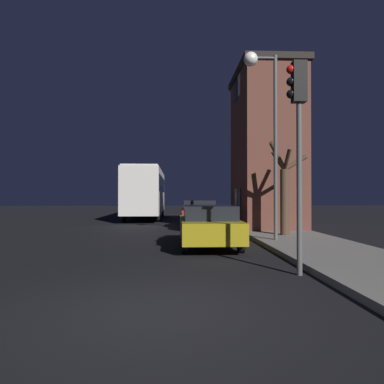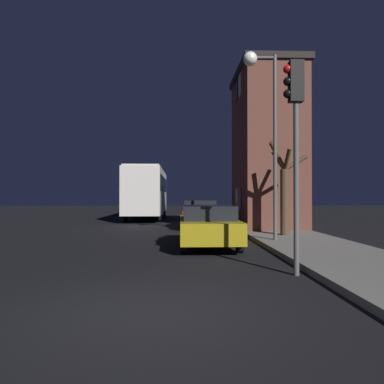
{
  "view_description": "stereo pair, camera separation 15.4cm",
  "coord_description": "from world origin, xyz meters",
  "px_view_note": "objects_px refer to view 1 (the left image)",
  "views": [
    {
      "loc": [
        0.32,
        -5.65,
        1.73
      ],
      "look_at": [
        1.0,
        10.01,
        1.89
      ],
      "focal_mm": 35.0,
      "sensor_mm": 36.0,
      "label": 1
    },
    {
      "loc": [
        0.47,
        -5.65,
        1.73
      ],
      "look_at": [
        1.0,
        10.01,
        1.89
      ],
      "focal_mm": 35.0,
      "sensor_mm": 36.0,
      "label": 2
    }
  ],
  "objects_px": {
    "traffic_light": "(298,122)",
    "car_mid_lane": "(199,214)",
    "streetlamp": "(263,101)",
    "bare_tree": "(285,188)",
    "car_near_lane": "(209,225)",
    "bus": "(146,190)"
  },
  "relations": [
    {
      "from": "streetlamp",
      "to": "traffic_light",
      "type": "height_order",
      "value": "streetlamp"
    },
    {
      "from": "car_near_lane",
      "to": "car_mid_lane",
      "type": "bearing_deg",
      "value": 89.18
    },
    {
      "from": "streetlamp",
      "to": "traffic_light",
      "type": "xyz_separation_m",
      "value": [
        -0.47,
        -5.26,
        -1.8
      ]
    },
    {
      "from": "streetlamp",
      "to": "car_mid_lane",
      "type": "xyz_separation_m",
      "value": [
        -1.92,
        6.58,
        -4.36
      ]
    },
    {
      "from": "traffic_light",
      "to": "bus",
      "type": "bearing_deg",
      "value": 103.42
    },
    {
      "from": "streetlamp",
      "to": "traffic_light",
      "type": "relative_size",
      "value": 1.45
    },
    {
      "from": "streetlamp",
      "to": "car_near_lane",
      "type": "height_order",
      "value": "streetlamp"
    },
    {
      "from": "traffic_light",
      "to": "car_mid_lane",
      "type": "distance_m",
      "value": 12.2
    },
    {
      "from": "traffic_light",
      "to": "streetlamp",
      "type": "bearing_deg",
      "value": 84.86
    },
    {
      "from": "bare_tree",
      "to": "car_mid_lane",
      "type": "xyz_separation_m",
      "value": [
        -3.17,
        5.01,
        -1.25
      ]
    },
    {
      "from": "bare_tree",
      "to": "streetlamp",
      "type": "bearing_deg",
      "value": -128.44
    },
    {
      "from": "bare_tree",
      "to": "traffic_light",
      "type": "bearing_deg",
      "value": -104.15
    },
    {
      "from": "car_mid_lane",
      "to": "bus",
      "type": "bearing_deg",
      "value": 111.54
    },
    {
      "from": "traffic_light",
      "to": "car_near_lane",
      "type": "height_order",
      "value": "traffic_light"
    },
    {
      "from": "traffic_light",
      "to": "car_near_lane",
      "type": "bearing_deg",
      "value": 108.18
    },
    {
      "from": "car_mid_lane",
      "to": "streetlamp",
      "type": "bearing_deg",
      "value": -73.76
    },
    {
      "from": "bus",
      "to": "car_near_lane",
      "type": "distance_m",
      "value": 16.41
    },
    {
      "from": "traffic_light",
      "to": "bare_tree",
      "type": "height_order",
      "value": "traffic_light"
    },
    {
      "from": "streetlamp",
      "to": "bare_tree",
      "type": "height_order",
      "value": "streetlamp"
    },
    {
      "from": "streetlamp",
      "to": "car_mid_lane",
      "type": "bearing_deg",
      "value": 106.24
    },
    {
      "from": "bus",
      "to": "car_mid_lane",
      "type": "relative_size",
      "value": 2.99
    },
    {
      "from": "car_near_lane",
      "to": "car_mid_lane",
      "type": "xyz_separation_m",
      "value": [
        0.1,
        7.13,
        0.04
      ]
    }
  ]
}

